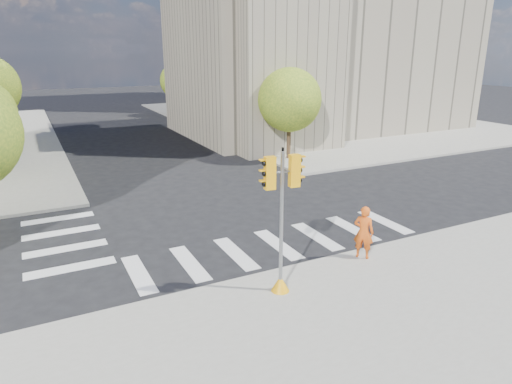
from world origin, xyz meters
TOP-DOWN VIEW (x-y plane):
  - ground at (0.00, 0.00)m, footprint 160.00×160.00m
  - sidewalk_far_right at (20.00, 26.00)m, footprint 28.00×40.00m
  - civic_building at (15.59, 19.12)m, footprint 26.00×16.00m
  - tree_re_near at (7.50, 10.00)m, footprint 4.20×4.20m
  - tree_re_mid at (7.50, 22.00)m, footprint 4.60×4.60m
  - tree_re_far at (7.50, 34.00)m, footprint 4.00×4.00m
  - lamp_near at (8.00, 14.00)m, footprint 0.35×0.18m
  - lamp_far at (8.00, 28.00)m, footprint 0.35×0.18m
  - traffic_signal at (-1.91, -5.34)m, footprint 1.08×0.56m
  - photographer at (1.88, -4.60)m, footprint 0.80×0.83m

SIDE VIEW (x-z plane):
  - ground at x=0.00m, z-range 0.00..0.00m
  - sidewalk_far_right at x=20.00m, z-range 0.00..0.15m
  - photographer at x=1.88m, z-range 0.15..2.07m
  - traffic_signal at x=-1.91m, z-range -0.20..4.30m
  - tree_re_far at x=7.50m, z-range 0.93..6.80m
  - tree_re_near at x=7.50m, z-range 0.97..7.13m
  - tree_re_mid at x=7.50m, z-range 1.02..7.68m
  - lamp_near at x=8.00m, z-range 0.52..8.63m
  - lamp_far at x=8.00m, z-range 0.52..8.63m
  - civic_building at x=15.59m, z-range -2.43..16.96m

